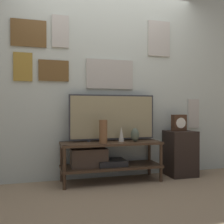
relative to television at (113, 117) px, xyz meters
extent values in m
plane|color=#997F60|center=(-0.04, -0.34, -0.81)|extent=(12.00, 12.00, 0.00)
cube|color=beige|center=(-0.04, 0.17, 0.54)|extent=(6.40, 0.06, 2.70)
cube|color=#B2ADA3|center=(0.00, 0.13, 0.58)|extent=(0.64, 0.02, 0.39)
cube|color=#B2BCC6|center=(0.00, 0.12, 0.58)|extent=(0.61, 0.01, 0.36)
cube|color=brown|center=(-0.74, 0.13, 0.59)|extent=(0.38, 0.02, 0.27)
cube|color=slate|center=(-0.74, 0.12, 0.59)|extent=(0.34, 0.01, 0.23)
cube|color=#B7B2A8|center=(1.28, 0.13, 0.04)|extent=(0.18, 0.02, 0.42)
cube|color=#2D2D33|center=(1.28, 0.12, 0.04)|extent=(0.14, 0.01, 0.39)
cube|color=#B7B2A8|center=(-0.65, 0.13, 1.10)|extent=(0.22, 0.02, 0.41)
cube|color=#BCB299|center=(-0.65, 0.12, 1.10)|extent=(0.18, 0.01, 0.37)
cube|color=olive|center=(-1.11, 0.13, 0.63)|extent=(0.22, 0.02, 0.35)
cube|color=white|center=(-1.11, 0.12, 0.63)|extent=(0.19, 0.01, 0.31)
cube|color=#B7B2A8|center=(0.72, 0.13, 1.10)|extent=(0.33, 0.02, 0.50)
cube|color=slate|center=(0.72, 0.12, 1.10)|extent=(0.30, 0.01, 0.46)
cube|color=brown|center=(-1.04, 0.13, 1.04)|extent=(0.42, 0.02, 0.33)
cube|color=slate|center=(-1.04, 0.12, 1.04)|extent=(0.39, 0.01, 0.30)
cube|color=#422D1E|center=(-0.04, -0.09, -0.32)|extent=(1.27, 0.42, 0.03)
cube|color=#422D1E|center=(-0.04, -0.09, -0.62)|extent=(1.27, 0.42, 0.03)
cylinder|color=#422D1E|center=(-0.65, -0.27, -0.56)|extent=(0.04, 0.04, 0.50)
cylinder|color=#422D1E|center=(0.56, -0.27, -0.56)|extent=(0.04, 0.04, 0.50)
cylinder|color=#422D1E|center=(-0.65, 0.09, -0.56)|extent=(0.04, 0.04, 0.50)
cylinder|color=#422D1E|center=(0.56, 0.09, -0.56)|extent=(0.04, 0.04, 0.50)
cube|color=black|center=(-0.04, -0.09, -0.57)|extent=(0.36, 0.29, 0.07)
cube|color=#47382D|center=(-0.33, -0.09, -0.49)|extent=(0.44, 0.23, 0.22)
cylinder|color=#333338|center=(-0.31, 0.00, -0.30)|extent=(0.05, 0.05, 0.02)
cylinder|color=#333338|center=(0.31, 0.00, -0.30)|extent=(0.05, 0.05, 0.02)
cube|color=#333338|center=(0.00, 0.00, 0.00)|extent=(1.13, 0.04, 0.58)
cube|color=#998C66|center=(0.00, -0.01, 0.00)|extent=(1.10, 0.01, 0.54)
ellipsoid|color=#4C5647|center=(0.25, -0.15, -0.22)|extent=(0.11, 0.11, 0.17)
cylinder|color=brown|center=(-0.18, -0.21, -0.17)|extent=(0.10, 0.10, 0.29)
cone|color=beige|center=(0.09, -0.10, -0.22)|extent=(0.07, 0.07, 0.19)
cube|color=black|center=(0.96, -0.06, -0.50)|extent=(0.37, 0.36, 0.62)
cube|color=#422819|center=(0.94, -0.05, -0.08)|extent=(0.19, 0.10, 0.22)
cylinder|color=white|center=(0.94, -0.10, -0.08)|extent=(0.14, 0.01, 0.14)
camera|label=1|loc=(-0.93, -3.27, 0.11)|focal=42.00mm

